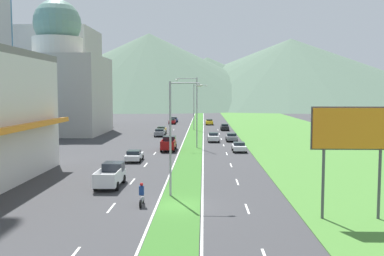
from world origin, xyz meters
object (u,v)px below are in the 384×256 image
car_5 (239,147)px  car_8 (174,120)px  billboard_roadside (353,134)px  car_9 (172,121)px  street_lamp_near (174,131)px  car_7 (232,137)px  car_4 (209,122)px  motorcycle_rider (142,196)px  car_6 (213,137)px  car_0 (225,127)px  car_3 (161,130)px  street_lamp_far (195,104)px  street_lamp_mid (195,108)px  pickup_truck_0 (111,175)px  car_1 (134,156)px  car_2 (160,132)px  pickup_truck_1 (169,144)px

car_5 → car_8: size_ratio=0.88×
billboard_roadside → car_9: bearing=101.9°
street_lamp_near → car_7: (7.40, 41.02, -4.74)m
street_lamp_near → billboard_roadside: (12.51, -6.29, 0.42)m
car_4 → motorcycle_rider: bearing=-4.3°
motorcycle_rider → car_6: bearing=-8.4°
car_0 → car_7: bearing=0.4°
car_3 → car_6: bearing=-142.8°
street_lamp_far → car_4: street_lamp_far is taller
street_lamp_mid → pickup_truck_0: street_lamp_mid is taller
street_lamp_near → car_1: street_lamp_near is taller
car_2 → car_9: car_2 is taller
car_3 → car_4: size_ratio=1.06×
car_3 → car_4: (10.32, 25.36, -0.01)m
pickup_truck_1 → motorcycle_rider: size_ratio=2.70×
car_6 → car_9: 43.04m
car_8 → motorcycle_rider: 92.87m
street_lamp_near → street_lamp_mid: 31.45m
car_1 → car_8: (0.18, 71.43, 0.03)m
pickup_truck_0 → car_8: bearing=-0.0°
billboard_roadside → pickup_truck_0: (-18.63, 10.16, -4.91)m
billboard_roadside → pickup_truck_1: bearing=113.5°
car_6 → car_4: bearing=-179.7°
car_0 → car_7: size_ratio=1.14×
street_lamp_near → car_1: bearing=109.0°
car_5 → pickup_truck_0: pickup_truck_0 is taller
car_7 → motorcycle_rider: motorcycle_rider is taller
car_7 → car_3: bearing=-134.1°
street_lamp_far → billboard_roadside: 70.14m
street_lamp_near → street_lamp_far: (0.53, 62.82, 0.49)m
car_5 → car_7: 13.44m
car_7 → car_6: bearing=-81.1°
billboard_roadside → car_5: billboard_roadside is taller
car_9 → pickup_truck_0: bearing=180.0°
pickup_truck_0 → pickup_truck_1: bearing=-7.7°
car_0 → car_1: size_ratio=1.10×
car_6 → pickup_truck_0: size_ratio=0.87×
car_4 → car_9: 10.41m
car_0 → motorcycle_rider: (-9.50, -66.25, -0.01)m
car_2 → car_3: car_3 is taller
street_lamp_mid → car_0: 32.78m
car_6 → street_lamp_near: bearing=-5.9°
car_0 → pickup_truck_1: pickup_truck_1 is taller
car_8 → pickup_truck_1: size_ratio=0.85×
car_3 → car_9: 27.96m
car_3 → street_lamp_near: bearing=-173.3°
pickup_truck_1 → car_3: bearing=8.0°
car_3 → car_8: (0.26, 35.34, -0.04)m
car_6 → car_7: car_6 is taller
car_3 → car_8: bearing=-0.4°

